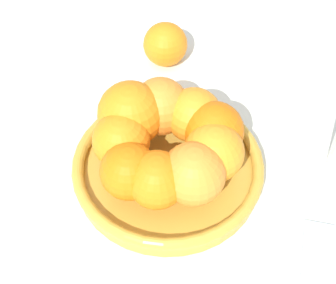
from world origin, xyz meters
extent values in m
plane|color=silver|center=(0.00, 0.00, 0.00)|extent=(4.00, 4.00, 0.00)
cylinder|color=gold|center=(0.00, 0.00, 0.01)|extent=(0.23, 0.23, 0.02)
torus|color=gold|center=(0.00, 0.00, 0.02)|extent=(0.24, 0.24, 0.02)
sphere|color=orange|center=(0.02, -0.05, 0.07)|extent=(0.07, 0.07, 0.07)
sphere|color=orange|center=(0.05, -0.03, 0.07)|extent=(0.07, 0.07, 0.07)
sphere|color=orange|center=(0.05, 0.00, 0.07)|extent=(0.07, 0.07, 0.07)
sphere|color=orange|center=(0.04, 0.04, 0.07)|extent=(0.07, 0.07, 0.07)
sphere|color=orange|center=(0.01, 0.06, 0.07)|extent=(0.08, 0.08, 0.08)
sphere|color=orange|center=(-0.03, 0.05, 0.07)|extent=(0.07, 0.07, 0.07)
sphere|color=orange|center=(-0.06, 0.01, 0.07)|extent=(0.07, 0.07, 0.07)
sphere|color=orange|center=(-0.05, -0.02, 0.07)|extent=(0.07, 0.07, 0.07)
sphere|color=orange|center=(-0.02, -0.05, 0.07)|extent=(0.07, 0.07, 0.07)
sphere|color=orange|center=(0.17, 0.13, 0.03)|extent=(0.07, 0.07, 0.07)
camera|label=1|loc=(-0.34, -0.25, 0.58)|focal=60.00mm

